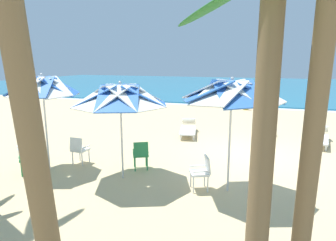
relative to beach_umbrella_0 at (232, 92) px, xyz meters
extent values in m
plane|color=#D3B784|center=(0.38, 3.20, -2.43)|extent=(80.00, 80.00, 0.00)
cube|color=teal|center=(0.38, 32.05, -2.38)|extent=(80.00, 36.00, 0.10)
cube|color=white|center=(0.38, 13.75, -2.42)|extent=(80.00, 0.70, 0.01)
cylinder|color=silver|center=(0.00, 0.00, -1.27)|extent=(0.05, 0.05, 2.31)
cube|color=blue|center=(0.52, 0.22, 0.03)|extent=(1.29, 1.25, 0.54)
cube|color=white|center=(0.22, 0.52, 0.03)|extent=(1.23, 1.34, 0.54)
cube|color=blue|center=(-0.22, 0.52, 0.03)|extent=(1.25, 1.29, 0.54)
cube|color=white|center=(-0.52, 0.22, 0.03)|extent=(1.34, 1.23, 0.54)
cube|color=blue|center=(-0.52, -0.22, 0.03)|extent=(1.29, 1.25, 0.54)
cube|color=white|center=(-0.22, -0.52, 0.03)|extent=(1.23, 1.34, 0.54)
cube|color=blue|center=(0.22, -0.52, 0.03)|extent=(1.25, 1.29, 0.54)
cube|color=white|center=(0.52, -0.22, 0.03)|extent=(1.34, 1.23, 0.54)
sphere|color=silver|center=(0.00, 0.00, 0.32)|extent=(0.08, 0.08, 0.08)
cube|color=white|center=(-0.68, -0.16, -1.99)|extent=(0.58, 0.58, 0.05)
cube|color=white|center=(-0.50, -0.07, -1.76)|extent=(0.26, 0.42, 0.40)
cube|color=white|center=(-0.60, -0.34, -1.88)|extent=(0.38, 0.20, 0.03)
cube|color=white|center=(-0.76, 0.02, -1.88)|extent=(0.38, 0.20, 0.03)
cylinder|color=white|center=(-0.76, -0.39, -2.22)|extent=(0.04, 0.04, 0.41)
cylinder|color=white|center=(-0.91, -0.07, -2.22)|extent=(0.04, 0.04, 0.41)
cylinder|color=white|center=(-0.45, -0.24, -2.22)|extent=(0.04, 0.04, 0.41)
cylinder|color=white|center=(-0.60, 0.08, -2.22)|extent=(0.04, 0.04, 0.41)
cylinder|color=silver|center=(-2.82, -0.10, -1.39)|extent=(0.05, 0.05, 2.08)
cube|color=blue|center=(-2.25, 0.13, -0.16)|extent=(1.41, 1.33, 0.55)
cube|color=white|center=(-2.58, 0.46, -0.16)|extent=(1.33, 1.40, 0.55)
cube|color=blue|center=(-3.05, 0.46, -0.16)|extent=(1.33, 1.41, 0.55)
cube|color=white|center=(-3.38, 0.13, -0.16)|extent=(1.40, 1.33, 0.55)
cube|color=blue|center=(-3.38, -0.33, -0.16)|extent=(1.41, 1.33, 0.55)
cube|color=white|center=(-3.05, -0.66, -0.16)|extent=(1.33, 1.40, 0.55)
cube|color=blue|center=(-2.58, -0.66, -0.16)|extent=(1.33, 1.41, 0.55)
cube|color=white|center=(-2.25, -0.33, -0.16)|extent=(1.40, 1.33, 0.55)
sphere|color=silver|center=(-2.82, -0.10, 0.17)|extent=(0.08, 0.08, 0.08)
cube|color=#2D8C4C|center=(-2.64, 0.68, -1.99)|extent=(0.60, 0.60, 0.05)
cube|color=#2D8C4C|center=(-2.54, 0.51, -1.76)|extent=(0.41, 0.28, 0.40)
cube|color=#2D8C4C|center=(-2.81, 0.59, -1.88)|extent=(0.23, 0.37, 0.03)
cube|color=#2D8C4C|center=(-2.46, 0.78, -1.88)|extent=(0.23, 0.37, 0.03)
cylinder|color=#2D8C4C|center=(-2.88, 0.75, -2.22)|extent=(0.04, 0.04, 0.41)
cylinder|color=#2D8C4C|center=(-2.57, 0.92, -2.22)|extent=(0.04, 0.04, 0.41)
cylinder|color=#2D8C4C|center=(-2.71, 0.45, -2.22)|extent=(0.04, 0.04, 0.41)
cylinder|color=#2D8C4C|center=(-2.40, 0.61, -2.22)|extent=(0.04, 0.04, 0.41)
cylinder|color=silver|center=(-5.20, -0.19, -1.30)|extent=(0.05, 0.05, 2.26)
cube|color=blue|center=(-4.75, -0.01, 0.02)|extent=(1.07, 1.06, 0.56)
cube|color=white|center=(-5.02, 0.26, 0.02)|extent=(1.04, 1.11, 0.56)
cube|color=blue|center=(-5.39, 0.26, 0.02)|extent=(1.06, 1.07, 0.56)
cube|color=white|center=(-5.65, -0.01, 0.02)|extent=(1.11, 1.04, 0.56)
cube|color=blue|center=(-5.65, -0.38, 0.02)|extent=(1.07, 1.06, 0.56)
cube|color=white|center=(-5.39, -0.64, 0.02)|extent=(1.04, 1.11, 0.56)
cube|color=blue|center=(-5.02, -0.64, 0.02)|extent=(1.06, 1.07, 0.56)
cube|color=white|center=(-4.75, -0.38, 0.02)|extent=(1.11, 1.04, 0.56)
sphere|color=silver|center=(-5.20, -0.19, 0.34)|extent=(0.08, 0.08, 0.08)
cube|color=white|center=(-6.21, -0.03, -1.99)|extent=(0.61, 0.61, 0.05)
cube|color=white|center=(-6.05, -0.14, -1.76)|extent=(0.32, 0.40, 0.40)
cube|color=white|center=(-6.33, -0.19, -1.88)|extent=(0.35, 0.26, 0.03)
cube|color=white|center=(-6.10, 0.13, -1.88)|extent=(0.35, 0.26, 0.03)
cylinder|color=white|center=(-6.46, -0.07, -2.22)|extent=(0.04, 0.04, 0.41)
cylinder|color=white|center=(-6.26, 0.21, -2.22)|extent=(0.04, 0.04, 0.41)
cylinder|color=white|center=(-6.17, -0.28, -2.22)|extent=(0.04, 0.04, 0.41)
cylinder|color=white|center=(-5.97, 0.01, -2.22)|extent=(0.04, 0.04, 0.41)
cube|color=#2D8C4C|center=(-5.48, -0.69, -1.99)|extent=(0.62, 0.62, 0.05)
cube|color=#2D8C4C|center=(-5.61, -0.54, -1.76)|extent=(0.37, 0.35, 0.40)
cube|color=#2D8C4C|center=(-5.33, -0.55, -1.88)|extent=(0.30, 0.32, 0.03)
cube|color=#2D8C4C|center=(-5.63, -0.82, -1.88)|extent=(0.30, 0.32, 0.03)
cylinder|color=#2D8C4C|center=(-5.23, -0.70, -2.22)|extent=(0.04, 0.04, 0.41)
cylinder|color=#2D8C4C|center=(-5.49, -0.94, -2.22)|extent=(0.04, 0.04, 0.41)
cylinder|color=#2D8C4C|center=(-5.47, -0.44, -2.22)|extent=(0.04, 0.04, 0.41)
cylinder|color=#2D8C4C|center=(-5.73, -0.68, -2.22)|extent=(0.04, 0.04, 0.41)
cube|color=white|center=(-4.59, 0.50, -1.99)|extent=(0.45, 0.45, 0.05)
cube|color=white|center=(-4.59, 0.30, -1.76)|extent=(0.42, 0.11, 0.40)
cube|color=white|center=(-4.79, 0.51, -1.88)|extent=(0.05, 0.40, 0.03)
cube|color=white|center=(-4.39, 0.50, -1.88)|extent=(0.05, 0.40, 0.03)
cylinder|color=white|center=(-4.76, 0.68, -2.22)|extent=(0.04, 0.04, 0.41)
cylinder|color=white|center=(-4.41, 0.67, -2.22)|extent=(0.04, 0.04, 0.41)
cylinder|color=white|center=(-4.77, 0.33, -2.22)|extent=(0.04, 0.04, 0.41)
cylinder|color=white|center=(-4.42, 0.32, -2.22)|extent=(0.04, 0.04, 0.41)
cube|color=white|center=(2.74, 5.11, -2.18)|extent=(0.91, 1.78, 0.06)
cube|color=white|center=(2.91, 6.15, -1.99)|extent=(0.68, 0.57, 0.36)
cube|color=white|center=(2.88, 4.44, -2.32)|extent=(0.06, 0.06, 0.22)
cube|color=white|center=(2.38, 4.52, -2.32)|extent=(0.06, 0.06, 0.22)
cube|color=white|center=(3.09, 5.70, -2.32)|extent=(0.06, 0.06, 0.22)
cube|color=white|center=(2.59, 5.78, -2.32)|extent=(0.06, 0.06, 0.22)
cube|color=white|center=(0.78, 5.22, -2.18)|extent=(0.71, 1.73, 0.06)
cube|color=white|center=(0.83, 6.27, -1.99)|extent=(0.63, 0.50, 0.36)
cube|color=white|center=(1.01, 4.57, -2.32)|extent=(0.06, 0.06, 0.22)
cube|color=white|center=(0.50, 4.59, -2.32)|extent=(0.06, 0.06, 0.22)
cube|color=white|center=(1.06, 5.85, -2.32)|extent=(0.06, 0.06, 0.22)
cube|color=white|center=(0.55, 5.87, -2.32)|extent=(0.06, 0.06, 0.22)
cube|color=white|center=(-2.32, 4.86, -2.18)|extent=(1.00, 1.80, 0.06)
cube|color=white|center=(-2.55, 5.89, -1.99)|extent=(0.70, 0.60, 0.36)
cube|color=white|center=(-1.93, 4.29, -2.32)|extent=(0.06, 0.06, 0.22)
cube|color=white|center=(-2.43, 4.18, -2.32)|extent=(0.06, 0.06, 0.22)
cube|color=white|center=(-2.21, 5.54, -2.32)|extent=(0.06, 0.06, 0.22)
cube|color=white|center=(-2.71, 5.42, -2.32)|extent=(0.06, 0.06, 0.22)
cylinder|color=brown|center=(1.33, -3.01, 0.57)|extent=(0.24, 0.65, 6.00)
cylinder|color=brown|center=(0.76, -3.03, -0.35)|extent=(0.30, 0.64, 4.17)
ellipsoid|color=#286B2D|center=(0.05, -2.60, 1.48)|extent=(1.50, 1.04, 0.56)
cylinder|color=brown|center=(-2.13, -3.90, 0.28)|extent=(0.34, 0.78, 5.42)
cube|color=yellow|center=(-0.51, 12.71, -2.33)|extent=(0.30, 0.24, 0.20)
cube|color=#9E7051|center=(-0.51, 12.69, -1.97)|extent=(0.30, 0.25, 0.54)
sphere|color=#9E7051|center=(-0.51, 12.68, -1.61)|extent=(0.20, 0.20, 0.20)
cube|color=#9E7051|center=(-0.51, 13.11, -2.36)|extent=(0.26, 0.76, 0.14)
camera|label=1|loc=(0.77, -6.74, 0.70)|focal=30.94mm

